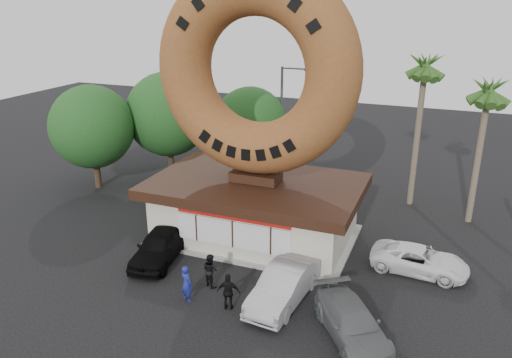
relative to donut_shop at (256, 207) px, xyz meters
The scene contains 16 objects.
ground 6.24m from the donut_shop, 90.00° to the right, with size 90.00×90.00×0.00m, color black.
donut_shop is the anchor object (origin of this frame).
giant_donut 7.32m from the donut_shop, 90.00° to the left, with size 10.57×10.57×2.69m, color brown.
tree_west 12.15m from the donut_shop, 143.55° to the left, with size 6.00×6.00×7.65m.
tree_mid 10.12m from the donut_shop, 113.92° to the left, with size 5.20×5.20×6.63m.
tree_far 13.59m from the donut_shop, 166.94° to the left, with size 5.60×5.60×7.14m.
palm_near 12.83m from the donut_shop, 46.90° to the left, with size 2.60×2.60×9.75m.
palm_far 14.00m from the donut_shop, 30.64° to the left, with size 2.60×2.60×8.75m.
street_lamp 10.54m from the donut_shop, 100.50° to the left, with size 2.11×0.20×8.00m.
person_left 6.95m from the donut_shop, 94.17° to the right, with size 0.62×0.41×1.71m, color navy.
person_center 5.49m from the donut_shop, 90.90° to the right, with size 0.78×0.61×1.61m, color black.
person_right 6.99m from the donut_shop, 77.85° to the right, with size 0.98×0.41×1.68m, color black.
car_black 5.60m from the donut_shop, 129.90° to the right, with size 1.83×4.56×1.55m, color black.
car_silver 6.47m from the donut_shop, 57.53° to the right, with size 1.66×4.77×1.57m, color #A9A8AD.
car_grey 9.54m from the donut_shop, 45.08° to the right, with size 1.89×4.64×1.35m, color slate.
car_white 8.83m from the donut_shop, ahead, with size 2.11×4.58×1.27m, color white.
Camera 1 is at (9.20, -17.18, 12.58)m, focal length 35.00 mm.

